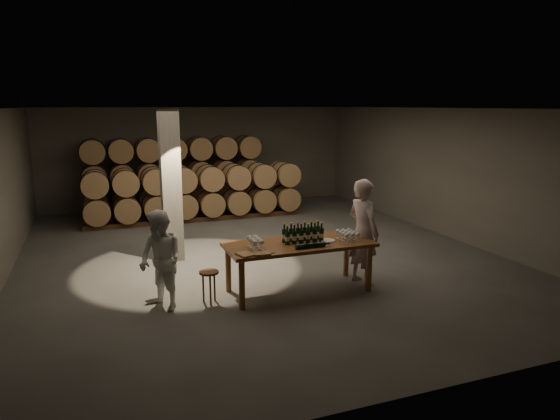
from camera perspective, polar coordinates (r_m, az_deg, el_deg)
name	(u,v)px	position (r m, az deg, el deg)	size (l,w,h in m)	color
room	(171,186)	(10.74, -12.37, 2.68)	(12.00, 12.00, 12.00)	#4B4947
tasting_table	(299,248)	(8.82, 2.19, -4.40)	(2.60, 1.10, 0.90)	brown
barrel_stack_back	(175,173)	(15.81, -11.96, 4.13)	(5.48, 0.95, 2.31)	#52301C
barrel_stack_front	(196,192)	(14.57, -9.53, 2.10)	(6.26, 0.95, 1.57)	#52301C
bottle_cluster	(303,235)	(8.83, 2.64, -2.86)	(0.74, 0.24, 0.35)	black
lying_bottles	(311,245)	(8.48, 3.55, -4.05)	(0.64, 0.09, 0.09)	black
glass_cluster_left	(255,240)	(8.44, -2.85, -3.48)	(0.20, 0.42, 0.19)	silver
glass_cluster_right	(348,233)	(9.03, 7.74, -2.63)	(0.30, 0.41, 0.17)	silver
plate	(327,240)	(8.94, 5.45, -3.48)	(0.27, 0.27, 0.02)	white
notebook_near	(262,254)	(8.11, -2.08, -5.01)	(0.26, 0.21, 0.03)	olive
notebook_corner	(245,254)	(8.10, -3.97, -5.07)	(0.23, 0.29, 0.02)	olive
pen	(272,253)	(8.16, -0.88, -4.96)	(0.01, 0.01, 0.12)	black
stool	(209,277)	(8.51, -8.11, -7.58)	(0.33, 0.33, 0.55)	#52301C
person_man	(363,232)	(9.32, 9.48, -2.46)	(0.72, 0.47, 1.97)	beige
person_woman	(161,261)	(8.28, -13.46, -5.65)	(0.80, 0.62, 1.64)	white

